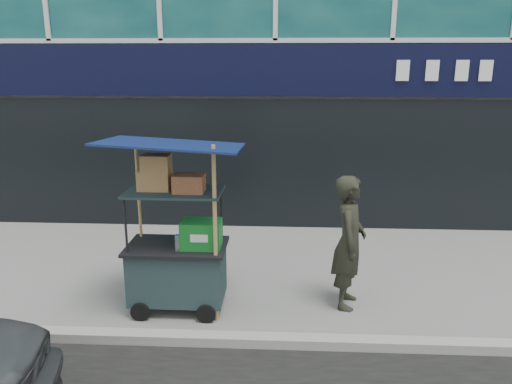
{
  "coord_description": "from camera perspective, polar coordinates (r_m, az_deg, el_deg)",
  "views": [
    {
      "loc": [
        0.14,
        -5.13,
        3.09
      ],
      "look_at": [
        -0.19,
        1.2,
        1.4
      ],
      "focal_mm": 35.0,
      "sensor_mm": 36.0,
      "label": 1
    }
  ],
  "objects": [
    {
      "name": "ground",
      "position": [
        5.99,
        1.31,
        -16.12
      ],
      "size": [
        80.0,
        80.0,
        0.0
      ],
      "primitive_type": "plane",
      "color": "slate",
      "rests_on": "ground"
    },
    {
      "name": "curb",
      "position": [
        5.79,
        1.25,
        -16.64
      ],
      "size": [
        80.0,
        0.18,
        0.12
      ],
      "primitive_type": "cube",
      "color": "gray",
      "rests_on": "ground"
    },
    {
      "name": "vendor_cart",
      "position": [
        6.32,
        -8.89,
        -6.7
      ],
      "size": [
        1.64,
        1.17,
        2.21
      ],
      "rotation": [
        0.0,
        0.0,
        -0.01
      ],
      "color": "#1A2A2C",
      "rests_on": "ground"
    },
    {
      "name": "vendor_man",
      "position": [
        6.42,
        10.6,
        -5.65
      ],
      "size": [
        0.53,
        0.7,
        1.72
      ],
      "primitive_type": "imported",
      "rotation": [
        0.0,
        0.0,
        1.37
      ],
      "color": "black",
      "rests_on": "ground"
    }
  ]
}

